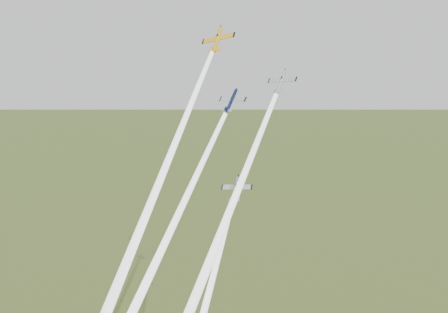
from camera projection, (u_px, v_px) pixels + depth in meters
The scene contains 7 objects.
plane_yellow at pixel (217, 40), 121.71m from camera, with size 8.39×8.32×1.31m, color #FAB015, non-canonical shape.
smoke_trail_yellow at pixel (152, 199), 107.39m from camera, with size 2.22×2.22×70.58m, color white, non-canonical shape.
plane_navy at pixel (232, 101), 114.76m from camera, with size 6.73×6.68×1.05m, color #0D153A, non-canonical shape.
smoke_trail_navy at pixel (151, 273), 102.50m from camera, with size 2.22×2.22×69.90m, color white, non-canonical shape.
plane_silver_right at pixel (281, 81), 113.31m from camera, with size 6.62×6.57×1.04m, color #B4BCC3, non-canonical shape.
smoke_trail_silver_right at pixel (217, 244), 101.01m from camera, with size 2.22×2.22×65.05m, color white, non-canonical shape.
plane_silver_low at pixel (236, 189), 112.52m from camera, with size 6.68×6.63×1.05m, color #A5AEB3, non-canonical shape.
Camera 1 is at (57.76, -101.42, 114.35)m, focal length 45.00 mm.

